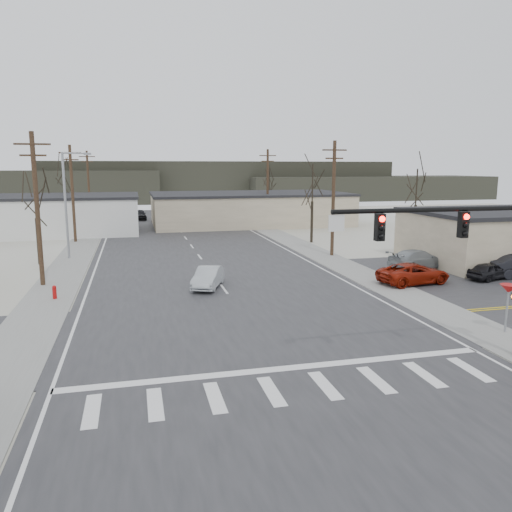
{
  "coord_description": "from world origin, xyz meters",
  "views": [
    {
      "loc": [
        -5.41,
        -22.73,
        7.78
      ],
      "look_at": [
        1.47,
        5.36,
        2.6
      ],
      "focal_mm": 35.0,
      "sensor_mm": 36.0,
      "label": 1
    }
  ],
  "objects_px": {
    "sedan_crossing": "(208,277)",
    "car_far_a": "(173,215)",
    "car_parked_silver": "(418,259)",
    "traffic_signal_mast": "(486,248)",
    "fire_hydrant": "(54,292)",
    "car_parked_dark_a": "(490,271)",
    "car_far_b": "(140,215)",
    "car_parked_red": "(414,273)"
  },
  "relations": [
    {
      "from": "fire_hydrant",
      "to": "car_far_a",
      "type": "distance_m",
      "value": 43.34
    },
    {
      "from": "car_parked_silver",
      "to": "fire_hydrant",
      "type": "bearing_deg",
      "value": 84.52
    },
    {
      "from": "car_far_a",
      "to": "car_parked_silver",
      "type": "height_order",
      "value": "car_far_a"
    },
    {
      "from": "traffic_signal_mast",
      "to": "car_parked_silver",
      "type": "distance_m",
      "value": 19.23
    },
    {
      "from": "car_parked_red",
      "to": "car_parked_dark_a",
      "type": "relative_size",
      "value": 1.41
    },
    {
      "from": "car_parked_dark_a",
      "to": "car_parked_red",
      "type": "bearing_deg",
      "value": 73.21
    },
    {
      "from": "traffic_signal_mast",
      "to": "fire_hydrant",
      "type": "height_order",
      "value": "traffic_signal_mast"
    },
    {
      "from": "sedan_crossing",
      "to": "car_far_a",
      "type": "height_order",
      "value": "car_far_a"
    },
    {
      "from": "car_far_b",
      "to": "car_parked_red",
      "type": "height_order",
      "value": "car_far_b"
    },
    {
      "from": "car_parked_red",
      "to": "car_parked_dark_a",
      "type": "distance_m",
      "value": 5.84
    },
    {
      "from": "fire_hydrant",
      "to": "car_parked_red",
      "type": "xyz_separation_m",
      "value": [
        22.87,
        -1.46,
        0.28
      ]
    },
    {
      "from": "traffic_signal_mast",
      "to": "car_parked_silver",
      "type": "bearing_deg",
      "value": 65.48
    },
    {
      "from": "car_parked_dark_a",
      "to": "sedan_crossing",
      "type": "bearing_deg",
      "value": 67.91
    },
    {
      "from": "car_far_a",
      "to": "car_parked_red",
      "type": "relative_size",
      "value": 1.15
    },
    {
      "from": "traffic_signal_mast",
      "to": "car_far_a",
      "type": "height_order",
      "value": "traffic_signal_mast"
    },
    {
      "from": "fire_hydrant",
      "to": "car_parked_dark_a",
      "type": "height_order",
      "value": "car_parked_dark_a"
    },
    {
      "from": "traffic_signal_mast",
      "to": "car_parked_silver",
      "type": "height_order",
      "value": "traffic_signal_mast"
    },
    {
      "from": "car_parked_dark_a",
      "to": "car_far_b",
      "type": "bearing_deg",
      "value": 11.24
    },
    {
      "from": "traffic_signal_mast",
      "to": "car_far_b",
      "type": "height_order",
      "value": "traffic_signal_mast"
    },
    {
      "from": "car_parked_dark_a",
      "to": "car_parked_silver",
      "type": "relative_size",
      "value": 0.7
    },
    {
      "from": "fire_hydrant",
      "to": "traffic_signal_mast",
      "type": "bearing_deg",
      "value": -38.13
    },
    {
      "from": "traffic_signal_mast",
      "to": "fire_hydrant",
      "type": "distance_m",
      "value": 23.39
    },
    {
      "from": "car_far_a",
      "to": "sedan_crossing",
      "type": "bearing_deg",
      "value": 103.74
    },
    {
      "from": "car_far_b",
      "to": "car_parked_red",
      "type": "distance_m",
      "value": 49.68
    },
    {
      "from": "traffic_signal_mast",
      "to": "car_far_b",
      "type": "relative_size",
      "value": 2.0
    },
    {
      "from": "traffic_signal_mast",
      "to": "sedan_crossing",
      "type": "distance_m",
      "value": 17.79
    },
    {
      "from": "car_far_b",
      "to": "sedan_crossing",
      "type": "bearing_deg",
      "value": -89.11
    },
    {
      "from": "fire_hydrant",
      "to": "car_far_a",
      "type": "height_order",
      "value": "car_far_a"
    },
    {
      "from": "car_far_a",
      "to": "car_far_b",
      "type": "distance_m",
      "value": 5.6
    },
    {
      "from": "fire_hydrant",
      "to": "car_parked_silver",
      "type": "distance_m",
      "value": 26.07
    },
    {
      "from": "traffic_signal_mast",
      "to": "car_parked_silver",
      "type": "relative_size",
      "value": 1.77
    },
    {
      "from": "fire_hydrant",
      "to": "sedan_crossing",
      "type": "height_order",
      "value": "sedan_crossing"
    },
    {
      "from": "car_far_a",
      "to": "traffic_signal_mast",
      "type": "bearing_deg",
      "value": 113.01
    },
    {
      "from": "car_far_b",
      "to": "car_parked_dark_a",
      "type": "distance_m",
      "value": 52.16
    },
    {
      "from": "traffic_signal_mast",
      "to": "car_parked_red",
      "type": "relative_size",
      "value": 1.79
    },
    {
      "from": "fire_hydrant",
      "to": "car_parked_red",
      "type": "height_order",
      "value": "car_parked_red"
    },
    {
      "from": "car_far_b",
      "to": "car_parked_red",
      "type": "relative_size",
      "value": 0.9
    },
    {
      "from": "traffic_signal_mast",
      "to": "fire_hydrant",
      "type": "xyz_separation_m",
      "value": [
        -18.09,
        14.2,
        -4.22
      ]
    },
    {
      "from": "traffic_signal_mast",
      "to": "fire_hydrant",
      "type": "bearing_deg",
      "value": 141.87
    },
    {
      "from": "sedan_crossing",
      "to": "car_parked_red",
      "type": "relative_size",
      "value": 0.81
    },
    {
      "from": "fire_hydrant",
      "to": "car_far_b",
      "type": "distance_m",
      "value": 45.46
    },
    {
      "from": "fire_hydrant",
      "to": "sedan_crossing",
      "type": "bearing_deg",
      "value": 4.61
    }
  ]
}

